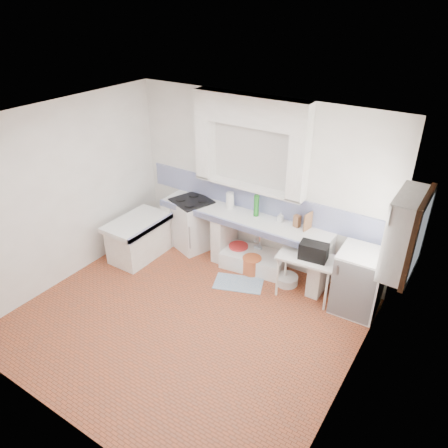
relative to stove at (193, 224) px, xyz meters
The scene contains 36 objects.
floor 2.06m from the stove, 56.46° to the right, with size 4.50×4.50×0.00m, color #9D4727.
ceiling 3.10m from the stove, 56.46° to the right, with size 4.50×4.50×0.00m, color white.
wall_back 1.50m from the stove, 16.13° to the left, with size 4.50×4.50×0.00m, color white.
wall_front 3.96m from the stove, 73.17° to the right, with size 4.50×4.50×0.00m, color white.
wall_left 2.24m from the stove, 124.12° to the right, with size 4.50×4.50×0.00m, color white.
wall_right 3.88m from the stove, 26.52° to the right, with size 4.50×4.50×0.00m, color white.
alcove_mass 2.36m from the stove, 11.00° to the left, with size 1.90×0.25×0.45m, color white.
window_frame 3.75m from the stove, ahead, with size 0.35×0.86×1.06m, color #3B2113.
lace_valance 3.75m from the stove, ahead, with size 0.01×0.84×0.24m, color white.
counter_slab 1.09m from the stove, ahead, with size 3.00×0.60×0.08m, color white.
counter_lip 1.12m from the stove, 14.31° to the right, with size 3.00×0.04×0.10m, color navy.
counter_pier_left 0.39m from the stove, behind, with size 0.20×0.55×0.82m, color white.
counter_pier_mid 0.66m from the stove, ahead, with size 0.20×0.55×0.82m, color white.
counter_pier_right 2.41m from the stove, ahead, with size 0.20×0.55×0.82m, color white.
peninsula_top 1.00m from the stove, 127.04° to the right, with size 0.70×1.10×0.08m, color white.
peninsula_base 0.98m from the stove, 127.04° to the right, with size 0.60×1.00×0.62m, color white.
peninsula_lip 0.85m from the stove, 108.30° to the right, with size 0.04×1.10×0.10m, color navy.
backsplash 1.33m from the stove, 15.41° to the left, with size 4.27×0.03×0.40m, color navy.
stove is the anchor object (origin of this frame).
sink 1.30m from the stove, ahead, with size 1.04×0.56×0.25m, color white.
side_table 2.30m from the stove, ahead, with size 0.85×0.47×0.04m, color white.
fridge 3.04m from the stove, ahead, with size 0.62×0.62×0.96m, color white.
bucket_red 0.99m from the stove, ahead, with size 0.33×0.33×0.31m, color red.
bucket_orange 1.36m from the stove, ahead, with size 0.31×0.31×0.29m, color #D66131.
bucket_blue 1.61m from the stove, ahead, with size 0.29×0.29×0.27m, color #0B16AD.
basin_white 1.98m from the stove, ahead, with size 0.35×0.35×0.14m, color white.
water_bottle_a 1.26m from the stove, ahead, with size 0.09×0.09×0.33m, color silver.
water_bottle_b 1.32m from the stove, ahead, with size 0.08×0.08×0.32m, color silver.
black_bag 2.41m from the stove, ahead, with size 0.40×0.23×0.25m, color black.
green_bottle_a 1.36m from the stove, ahead, with size 0.08×0.08×0.36m, color #1E7721.
green_bottle_b 1.36m from the stove, ahead, with size 0.08×0.08×0.35m, color #1E7721.
knife_block 1.99m from the stove, ahead, with size 0.10×0.08×0.20m, color #8E6039.
cutting_board 2.17m from the stove, ahead, with size 0.02×0.21×0.29m, color #8E6039.
paper_towel 0.92m from the stove, 13.19° to the left, with size 0.14×0.14×0.27m, color white.
soap_bottle 1.72m from the stove, ahead, with size 0.08×0.08×0.17m, color white.
rug 1.47m from the stove, 22.47° to the right, with size 0.77×0.44×0.01m, color #38648F.
Camera 1 is at (3.00, -3.61, 4.12)m, focal length 34.18 mm.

